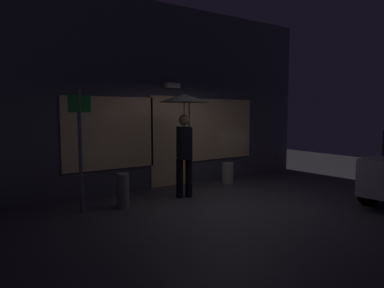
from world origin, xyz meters
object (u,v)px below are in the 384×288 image
Objects in this scene: street_sign_post at (80,143)px; sidewalk_bollard_2 at (123,191)px; person_with_umbrella at (184,119)px; sidewalk_bollard at (228,173)px.

street_sign_post reaches higher than sidewalk_bollard_2.
person_with_umbrella is 4.23× the size of sidewalk_bollard.
street_sign_post is 1.19m from sidewalk_bollard_2.
sidewalk_bollard_2 is at bearing 112.30° from person_with_umbrella.
sidewalk_bollard is at bearing -51.04° from person_with_umbrella.
street_sign_post is 4.27× the size of sidewalk_bollard.
sidewalk_bollard_2 is (-3.16, -0.66, 0.07)m from sidewalk_bollard.
person_with_umbrella is 2.19m from street_sign_post.
person_with_umbrella reaches higher than sidewalk_bollard_2.
street_sign_post is 4.04m from sidewalk_bollard.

